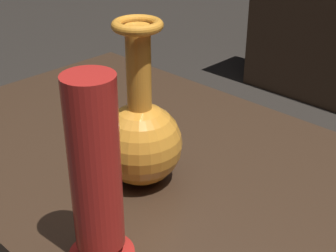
{
  "coord_description": "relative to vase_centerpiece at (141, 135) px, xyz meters",
  "views": [
    {
      "loc": [
        0.47,
        -0.55,
        1.27
      ],
      "look_at": [
        -0.03,
        -0.03,
        0.9
      ],
      "focal_mm": 53.22,
      "sensor_mm": 36.0,
      "label": 1
    }
  ],
  "objects": [
    {
      "name": "vase_tall_behind",
      "position": [
        0.09,
        -0.16,
        0.04
      ],
      "size": [
        0.09,
        0.09,
        0.26
      ],
      "color": "red",
      "rests_on": "display_plinth"
    },
    {
      "name": "vase_centerpiece",
      "position": [
        0.0,
        0.0,
        0.0
      ],
      "size": [
        0.14,
        0.14,
        0.28
      ],
      "color": "orange",
      "rests_on": "display_plinth"
    }
  ]
}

